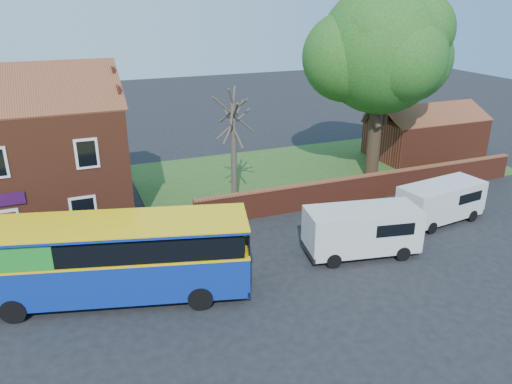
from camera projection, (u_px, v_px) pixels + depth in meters
name	position (u px, v px, depth m)	size (l,w,h in m)	color
ground	(192.00, 304.00, 20.22)	(120.00, 120.00, 0.00)	black
pavement	(11.00, 269.00, 22.75)	(18.00, 3.50, 0.12)	gray
kerb	(8.00, 288.00, 21.23)	(18.00, 0.15, 0.14)	slate
grass_strip	(321.00, 169.00, 35.93)	(26.00, 12.00, 0.04)	#426B28
shop_building	(5.00, 163.00, 26.48)	(12.30, 8.13, 10.50)	brown
boundary_wall	(369.00, 186.00, 30.46)	(22.00, 0.38, 1.60)	maroon
outbuilding	(424.00, 136.00, 38.46)	(8.20, 5.06, 4.17)	maroon
bus	(101.00, 257.00, 20.00)	(11.45, 5.56, 3.38)	#0E2C9A
van_near	(362.00, 229.00, 23.73)	(5.66, 3.06, 2.36)	silver
van_far	(441.00, 201.00, 27.31)	(5.16, 2.60, 2.17)	silver
large_tree	(381.00, 53.00, 31.93)	(10.30, 8.15, 12.57)	black
bare_tree	(234.00, 149.00, 28.98)	(2.47, 2.95, 6.60)	#4C4238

